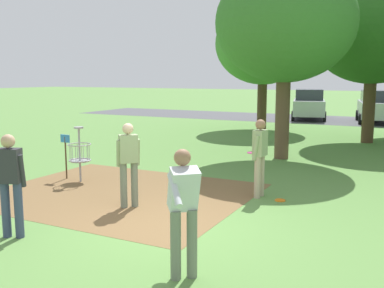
% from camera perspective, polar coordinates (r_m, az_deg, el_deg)
% --- Properties ---
extents(ground_plane, '(160.00, 160.00, 0.00)m').
position_cam_1_polar(ground_plane, '(7.89, -3.25, -10.76)').
color(ground_plane, '#5B8942').
extents(dirt_tee_pad, '(5.64, 4.72, 0.01)m').
position_cam_1_polar(dirt_tee_pad, '(10.25, -9.20, -6.23)').
color(dirt_tee_pad, brown).
rests_on(dirt_tee_pad, ground).
extents(disc_golf_basket, '(0.98, 0.58, 1.39)m').
position_cam_1_polar(disc_golf_basket, '(11.45, -14.43, -0.99)').
color(disc_golf_basket, '#9E9EA3').
rests_on(disc_golf_basket, ground).
extents(player_foreground_watching, '(0.65, 1.09, 1.71)m').
position_cam_1_polar(player_foreground_watching, '(5.76, -1.09, -7.83)').
color(player_foreground_watching, slate).
rests_on(player_foreground_watching, ground).
extents(player_throwing, '(0.41, 0.48, 1.71)m').
position_cam_1_polar(player_throwing, '(9.74, 8.69, -1.20)').
color(player_throwing, tan).
rests_on(player_throwing, ground).
extents(player_waiting_left, '(0.50, 0.45, 1.71)m').
position_cam_1_polar(player_waiting_left, '(7.78, -22.28, -4.27)').
color(player_waiting_left, '#384260').
rests_on(player_waiting_left, ground).
extents(player_waiting_right, '(0.45, 0.45, 1.71)m').
position_cam_1_polar(player_waiting_right, '(8.95, -8.15, -2.06)').
color(player_waiting_right, slate).
rests_on(player_waiting_right, ground).
extents(frisbee_mid_grass, '(0.23, 0.23, 0.02)m').
position_cam_1_polar(frisbee_mid_grass, '(9.71, 11.25, -7.10)').
color(frisbee_mid_grass, orange).
rests_on(frisbee_mid_grass, ground).
extents(tree_near_left, '(4.81, 4.81, 6.42)m').
position_cam_1_polar(tree_near_left, '(19.03, 22.26, 13.27)').
color(tree_near_left, '#4C3823').
rests_on(tree_near_left, ground).
extents(tree_near_right, '(4.34, 4.34, 6.11)m').
position_cam_1_polar(tree_near_right, '(14.52, 11.88, 14.92)').
color(tree_near_right, brown).
rests_on(tree_near_right, ground).
extents(tree_mid_right, '(4.69, 4.69, 6.21)m').
position_cam_1_polar(tree_mid_right, '(22.43, 9.15, 12.59)').
color(tree_mid_right, '#4C3823').
rests_on(tree_mid_right, ground).
extents(parking_lot_strip, '(36.00, 6.00, 0.01)m').
position_cam_1_polar(parking_lot_strip, '(28.12, 19.21, 2.85)').
color(parking_lot_strip, '#4C4C51').
rests_on(parking_lot_strip, ground).
extents(parked_car_leftmost, '(2.67, 4.49, 1.84)m').
position_cam_1_polar(parked_car_leftmost, '(28.34, 14.78, 4.95)').
color(parked_car_leftmost, '#B2B7BC').
rests_on(parked_car_leftmost, ground).
extents(parked_car_center_left, '(2.51, 4.45, 1.84)m').
position_cam_1_polar(parked_car_center_left, '(27.50, 22.57, 4.47)').
color(parked_car_center_left, '#B2B7BC').
rests_on(parked_car_center_left, ground).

